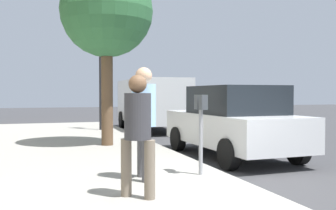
% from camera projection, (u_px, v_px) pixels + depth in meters
% --- Properties ---
extents(ground_plane, '(80.00, 80.00, 0.00)m').
position_uv_depth(ground_plane, '(247.00, 191.00, 6.22)').
color(ground_plane, '#38383A').
rests_on(ground_plane, ground).
extents(sidewalk_slab, '(28.00, 6.00, 0.15)m').
position_uv_depth(sidewalk_slab, '(54.00, 203.00, 5.27)').
color(sidewalk_slab, gray).
rests_on(sidewalk_slab, ground_plane).
extents(parking_meter, '(0.36, 0.12, 1.41)m').
position_uv_depth(parking_meter, '(201.00, 117.00, 6.74)').
color(parking_meter, gray).
rests_on(parking_meter, sidewalk_slab).
extents(pedestrian_at_meter, '(0.56, 0.41, 1.87)m').
position_uv_depth(pedestrian_at_meter, '(144.00, 112.00, 6.36)').
color(pedestrian_at_meter, '#47474C').
rests_on(pedestrian_at_meter, sidewalk_slab).
extents(pedestrian_bystander, '(0.40, 0.42, 1.69)m').
position_uv_depth(pedestrian_bystander, '(138.00, 126.00, 5.24)').
color(pedestrian_bystander, '#726656').
rests_on(pedestrian_bystander, sidewalk_slab).
extents(parked_sedan_near, '(4.45, 2.07, 1.77)m').
position_uv_depth(parked_sedan_near, '(233.00, 121.00, 9.49)').
color(parked_sedan_near, silver).
rests_on(parked_sedan_near, ground_plane).
extents(parked_van_far, '(5.24, 2.20, 2.18)m').
position_uv_depth(parked_van_far, '(151.00, 101.00, 16.40)').
color(parked_van_far, silver).
rests_on(parked_van_far, ground_plane).
extents(street_tree, '(2.55, 2.55, 4.98)m').
position_uv_depth(street_tree, '(107.00, 12.00, 10.54)').
color(street_tree, brown).
rests_on(street_tree, sidewalk_slab).
extents(traffic_signal, '(0.24, 0.44, 3.60)m').
position_uv_depth(traffic_signal, '(103.00, 69.00, 15.14)').
color(traffic_signal, black).
rests_on(traffic_signal, sidewalk_slab).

